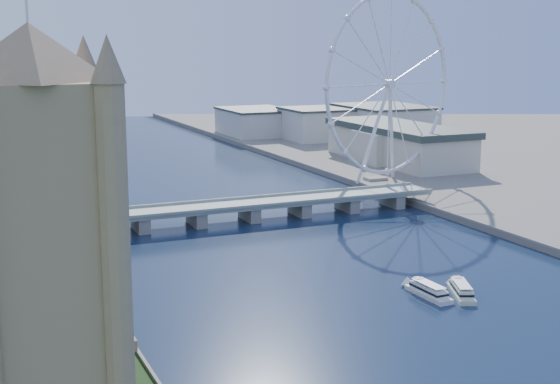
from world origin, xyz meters
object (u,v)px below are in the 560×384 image
tour_boat_far (461,296)px  london_eye (389,85)px  tour_boat_near (428,296)px  victoria_tower (43,276)px

tour_boat_far → london_eye: bearing=89.3°
london_eye → tour_boat_far: (-92.52, -207.16, -67.52)m
tour_boat_near → tour_boat_far: size_ratio=1.00×
london_eye → tour_boat_near: (-104.29, -202.59, -67.52)m
london_eye → victoria_tower: bearing=-130.4°
victoria_tower → london_eye: bearing=49.6°
victoria_tower → london_eye: 393.99m
london_eye → tour_boat_far: london_eye is taller
tour_boat_near → tour_boat_far: (11.77, -4.57, 0.00)m
tour_boat_near → tour_boat_far: 12.63m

